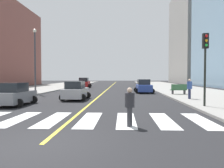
% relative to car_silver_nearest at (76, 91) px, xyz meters
% --- Properties ---
extents(ground_plane, '(220.00, 220.00, 0.00)m').
position_rel_car_silver_nearest_xyz_m(ground_plane, '(1.77, -13.11, -0.80)').
color(ground_plane, black).
extents(sidewalk_kerb_east, '(10.00, 120.00, 0.15)m').
position_rel_car_silver_nearest_xyz_m(sidewalk_kerb_east, '(13.97, 6.89, -0.72)').
color(sidewalk_kerb_east, gray).
rests_on(sidewalk_kerb_east, ground).
extents(sidewalk_kerb_west, '(10.00, 120.00, 0.15)m').
position_rel_car_silver_nearest_xyz_m(sidewalk_kerb_west, '(-10.43, 6.89, -0.72)').
color(sidewalk_kerb_west, gray).
rests_on(sidewalk_kerb_west, ground).
extents(crosswalk_paint, '(13.50, 4.00, 0.01)m').
position_rel_car_silver_nearest_xyz_m(crosswalk_paint, '(1.77, -9.11, -0.79)').
color(crosswalk_paint, silver).
rests_on(crosswalk_paint, ground).
extents(lane_divider_paint, '(0.16, 80.00, 0.01)m').
position_rel_car_silver_nearest_xyz_m(lane_divider_paint, '(1.77, 26.89, -0.79)').
color(lane_divider_paint, yellow).
rests_on(lane_divider_paint, ground).
extents(parking_garage_concrete, '(18.00, 24.00, 29.73)m').
position_rel_car_silver_nearest_xyz_m(parking_garage_concrete, '(30.92, 52.26, 14.07)').
color(parking_garage_concrete, gray).
rests_on(parking_garage_concrete, ground).
extents(car_silver_nearest, '(2.44, 3.86, 1.71)m').
position_rel_car_silver_nearest_xyz_m(car_silver_nearest, '(0.00, 0.00, 0.00)').
color(car_silver_nearest, '#B7B7BC').
rests_on(car_silver_nearest, ground).
extents(car_red_second, '(2.81, 4.39, 1.93)m').
position_rel_car_silver_nearest_xyz_m(car_red_second, '(-3.18, 22.23, 0.10)').
color(car_red_second, red).
rests_on(car_red_second, ground).
extents(car_gray_third, '(2.40, 3.79, 1.68)m').
position_rel_car_silver_nearest_xyz_m(car_gray_third, '(-3.65, -4.07, -0.01)').
color(car_gray_third, slate).
rests_on(car_gray_third, ground).
extents(car_blue_fourth, '(2.50, 3.99, 1.78)m').
position_rel_car_silver_nearest_xyz_m(car_blue_fourth, '(7.09, 8.91, 0.03)').
color(car_blue_fourth, '#2D479E').
rests_on(car_blue_fourth, ground).
extents(traffic_light_near_corner, '(0.36, 0.41, 4.85)m').
position_rel_car_silver_nearest_xyz_m(traffic_light_near_corner, '(9.81, -4.91, 2.76)').
color(traffic_light_near_corner, black).
rests_on(traffic_light_near_corner, sidewalk_kerb_east).
extents(park_bench, '(1.83, 0.67, 1.12)m').
position_rel_car_silver_nearest_xyz_m(park_bench, '(10.66, 5.11, -0.11)').
color(park_bench, '#33603D').
rests_on(park_bench, sidewalk_kerb_east).
extents(pedestrian_crossing, '(0.41, 0.41, 1.66)m').
position_rel_car_silver_nearest_xyz_m(pedestrian_crossing, '(4.60, -10.47, 0.12)').
color(pedestrian_crossing, '#38383D').
rests_on(pedestrian_crossing, ground).
extents(pedestrian_waiting_east, '(0.44, 0.44, 1.77)m').
position_rel_car_silver_nearest_xyz_m(pedestrian_waiting_east, '(10.27, -0.07, 0.33)').
color(pedestrian_waiting_east, '#232847').
rests_on(pedestrian_waiting_east, sidewalk_kerb_east).
extents(street_lamp, '(0.44, 0.44, 7.88)m').
position_rel_car_silver_nearest_xyz_m(street_lamp, '(-6.58, 6.89, 3.97)').
color(street_lamp, '#38383D').
rests_on(street_lamp, sidewalk_kerb_west).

